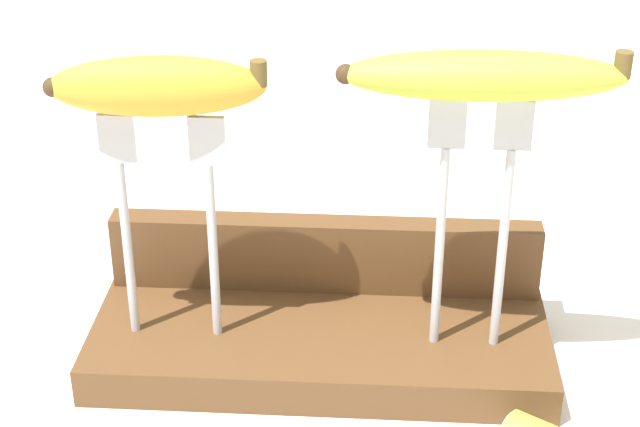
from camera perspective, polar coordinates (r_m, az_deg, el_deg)
ground_plane at (r=0.82m, az=0.00°, el=-8.11°), size 3.00×3.00×0.00m
wooden_board at (r=0.82m, az=0.00°, el=-7.22°), size 0.36×0.15×0.03m
board_backstop at (r=0.84m, az=0.26°, el=-2.27°), size 0.35×0.02×0.06m
fork_stand_left at (r=0.75m, az=-8.52°, el=0.32°), size 0.09×0.01×0.18m
fork_stand_right at (r=0.74m, az=8.59°, el=0.47°), size 0.07×0.01×0.20m
banana_raised_left at (r=0.72m, az=-9.05°, el=7.02°), size 0.16×0.05×0.04m
banana_raised_right at (r=0.70m, az=9.14°, el=7.60°), size 0.20×0.05×0.04m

